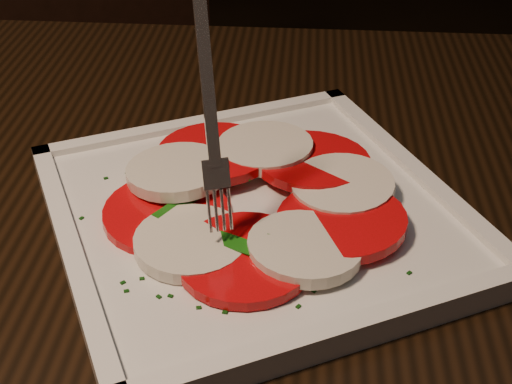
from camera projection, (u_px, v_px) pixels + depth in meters
table at (184, 292)px, 0.65m from camera, size 1.29×0.94×0.75m
chair at (122, 77)px, 1.30m from camera, size 0.55×0.55×0.93m
plate at (256, 215)px, 0.57m from camera, size 0.39×0.39×0.01m
caprese_salad at (256, 197)px, 0.56m from camera, size 0.25×0.25×0.03m
fork at (208, 107)px, 0.49m from camera, size 0.03×0.06×0.16m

